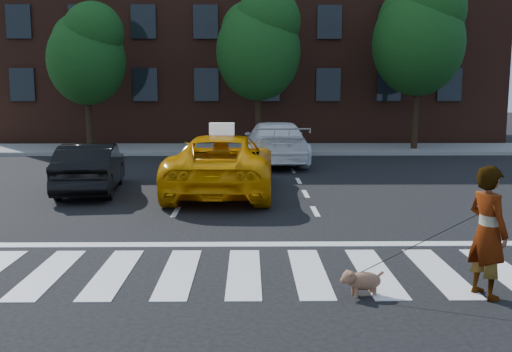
# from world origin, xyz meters

# --- Properties ---
(ground) EXTENTS (120.00, 120.00, 0.00)m
(ground) POSITION_xyz_m (0.00, 0.00, 0.00)
(ground) COLOR black
(ground) RESTS_ON ground
(crosswalk) EXTENTS (13.00, 2.40, 0.01)m
(crosswalk) POSITION_xyz_m (0.00, 0.00, 0.01)
(crosswalk) COLOR silver
(crosswalk) RESTS_ON ground
(stop_line) EXTENTS (12.00, 0.30, 0.01)m
(stop_line) POSITION_xyz_m (0.00, 1.60, 0.01)
(stop_line) COLOR silver
(stop_line) RESTS_ON ground
(sidewalk_far) EXTENTS (30.00, 4.00, 0.15)m
(sidewalk_far) POSITION_xyz_m (0.00, 17.50, 0.07)
(sidewalk_far) COLOR slate
(sidewalk_far) RESTS_ON ground
(building) EXTENTS (26.00, 10.00, 12.00)m
(building) POSITION_xyz_m (0.00, 25.00, 6.00)
(building) COLOR #462419
(building) RESTS_ON ground
(tree_left) EXTENTS (3.39, 3.38, 6.50)m
(tree_left) POSITION_xyz_m (-6.97, 17.00, 4.44)
(tree_left) COLOR black
(tree_left) RESTS_ON ground
(tree_mid) EXTENTS (3.69, 3.69, 7.10)m
(tree_mid) POSITION_xyz_m (0.53, 17.00, 4.85)
(tree_mid) COLOR black
(tree_mid) RESTS_ON ground
(tree_right) EXTENTS (4.00, 4.00, 7.70)m
(tree_right) POSITION_xyz_m (7.53, 17.00, 5.26)
(tree_right) COLOR black
(tree_right) RESTS_ON ground
(taxi) EXTENTS (2.85, 5.81, 1.59)m
(taxi) POSITION_xyz_m (-0.64, 6.86, 0.79)
(taxi) COLOR orange
(taxi) RESTS_ON ground
(black_sedan) EXTENTS (1.87, 4.20, 1.34)m
(black_sedan) POSITION_xyz_m (-4.23, 7.00, 0.67)
(black_sedan) COLOR black
(black_sedan) RESTS_ON ground
(white_suv) EXTENTS (2.47, 5.55, 1.58)m
(white_suv) POSITION_xyz_m (1.06, 12.94, 0.79)
(white_suv) COLOR white
(white_suv) RESTS_ON ground
(woman) EXTENTS (0.63, 0.76, 1.80)m
(woman) POSITION_xyz_m (3.27, -1.04, 0.90)
(woman) COLOR #999999
(woman) RESTS_ON ground
(dog) EXTENTS (0.63, 0.34, 0.36)m
(dog) POSITION_xyz_m (1.60, -0.98, 0.21)
(dog) COLOR olive
(dog) RESTS_ON ground
(taxi_sign) EXTENTS (0.66, 0.31, 0.32)m
(taxi_sign) POSITION_xyz_m (-0.64, 6.66, 1.75)
(taxi_sign) COLOR white
(taxi_sign) RESTS_ON taxi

